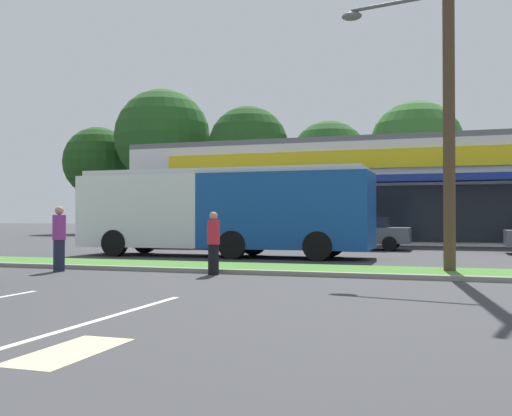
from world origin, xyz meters
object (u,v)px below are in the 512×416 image
object	(u,v)px
car_4	(189,233)
city_bus	(222,209)
pedestrian_by_pole	(59,239)
utility_pole	(443,66)
pedestrian_near_bench	(213,243)
car_3	(362,233)

from	to	relation	value
car_4	city_bus	bearing A→B (deg)	-54.64
car_4	pedestrian_by_pole	size ratio (longest dim) A/B	2.36
utility_pole	city_bus	bearing A→B (deg)	147.98
car_4	pedestrian_near_bench	distance (m)	13.55
car_3	city_bus	bearing A→B (deg)	55.45
utility_pole	pedestrian_by_pole	xyz separation A→B (m)	(-9.95, -2.14, -4.44)
car_3	car_4	xyz separation A→B (m)	(-8.14, -0.94, -0.03)
utility_pole	car_4	distance (m)	16.32
city_bus	pedestrian_near_bench	bearing A→B (deg)	109.28
pedestrian_near_bench	pedestrian_by_pole	bearing A→B (deg)	10.12
car_4	pedestrian_by_pole	bearing A→B (deg)	-81.74
pedestrian_by_pole	car_4	bearing A→B (deg)	-55.53
car_3	pedestrian_near_bench	xyz separation A→B (m)	(-1.98, -13.01, 0.04)
utility_pole	city_bus	world-z (taller)	utility_pole
city_bus	car_4	size ratio (longest dim) A/B	2.67
city_bus	car_4	bearing A→B (deg)	-54.74
car_3	pedestrian_by_pole	xyz separation A→B (m)	(-6.33, -13.41, 0.12)
utility_pole	city_bus	size ratio (longest dim) A/B	0.89
car_3	pedestrian_by_pole	bearing A→B (deg)	64.74
city_bus	pedestrian_near_bench	world-z (taller)	city_bus
city_bus	car_3	world-z (taller)	city_bus
car_4	car_3	bearing A→B (deg)	6.60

